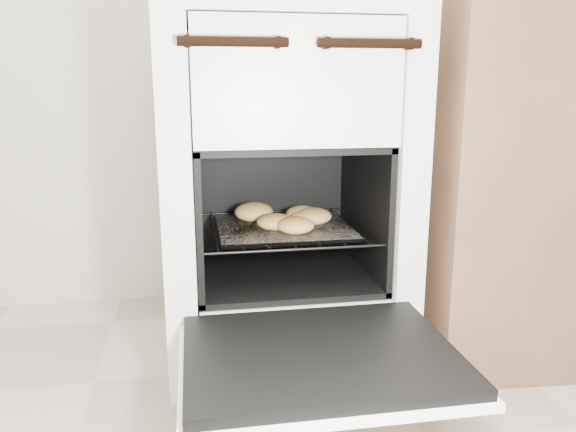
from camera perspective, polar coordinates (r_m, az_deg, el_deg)
name	(u,v)px	position (r m, az deg, el deg)	size (l,w,h in m)	color
stove	(279,186)	(1.42, -0.94, 3.07)	(0.56, 0.62, 0.86)	white
oven_door	(320,358)	(1.05, 3.23, -14.16)	(0.50, 0.39, 0.04)	black
oven_rack	(283,228)	(1.38, -0.53, -1.24)	(0.41, 0.39, 0.01)	black
foil_sheet	(284,228)	(1.36, -0.40, -1.21)	(0.32, 0.28, 0.01)	white
baked_rolls	(288,217)	(1.37, -0.01, -0.08)	(0.27, 0.25, 0.05)	#E4AB5B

